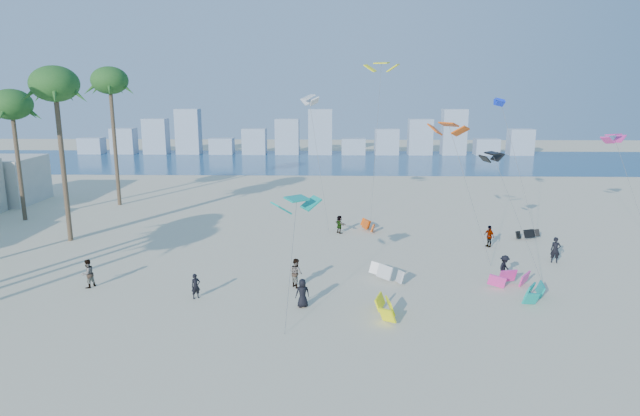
{
  "coord_description": "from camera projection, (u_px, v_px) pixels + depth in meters",
  "views": [
    {
      "loc": [
        3.93,
        -20.8,
        12.81
      ],
      "look_at": [
        3.0,
        16.0,
        4.5
      ],
      "focal_mm": 30.76,
      "sensor_mm": 36.0,
      "label": 1
    }
  ],
  "objects": [
    {
      "name": "ground",
      "position": [
        240.0,
        394.0,
        23.2
      ],
      "size": [
        220.0,
        220.0,
        0.0
      ],
      "primitive_type": "plane",
      "color": "beige",
      "rests_on": "ground"
    },
    {
      "name": "ocean",
      "position": [
        311.0,
        161.0,
        93.41
      ],
      "size": [
        220.0,
        220.0,
        0.0
      ],
      "primitive_type": "plane",
      "color": "navy",
      "rests_on": "ground"
    },
    {
      "name": "kitesurfer_near",
      "position": [
        196.0,
        286.0,
        33.46
      ],
      "size": [
        0.68,
        0.64,
        1.56
      ],
      "primitive_type": "imported",
      "rotation": [
        0.0,
        0.0,
        0.63
      ],
      "color": "black",
      "rests_on": "ground"
    },
    {
      "name": "kitesurfer_mid",
      "position": [
        296.0,
        273.0,
        35.35
      ],
      "size": [
        1.12,
        1.17,
        1.9
      ],
      "primitive_type": "imported",
      "rotation": [
        0.0,
        0.0,
        2.19
      ],
      "color": "gray",
      "rests_on": "ground"
    },
    {
      "name": "kitesurfers_far",
      "position": [
        368.0,
        255.0,
        39.29
      ],
      "size": [
        33.01,
        17.64,
        1.91
      ],
      "color": "black",
      "rests_on": "ground"
    },
    {
      "name": "grounded_kites",
      "position": [
        446.0,
        269.0,
        37.65
      ],
      "size": [
        15.93,
        21.77,
        0.96
      ],
      "color": "#FFFE0D",
      "rests_on": "ground"
    },
    {
      "name": "flying_kites",
      "position": [
        442.0,
        119.0,
        43.88
      ],
      "size": [
        31.15,
        30.98,
        15.5
      ],
      "color": "#0D9F8D",
      "rests_on": "ground"
    },
    {
      "name": "distant_skyline",
      "position": [
        307.0,
        138.0,
        102.51
      ],
      "size": [
        85.0,
        3.0,
        8.4
      ],
      "color": "#9EADBF",
      "rests_on": "ground"
    }
  ]
}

